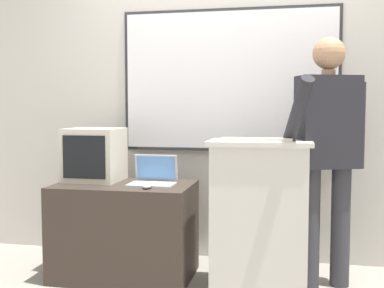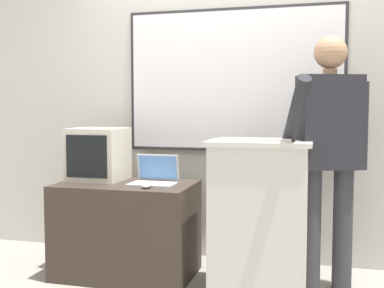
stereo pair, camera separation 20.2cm
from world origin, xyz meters
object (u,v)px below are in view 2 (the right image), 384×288
object	(u,v)px
laptop	(155,175)
crt_monitor	(98,154)
person_presenter	(329,145)
lectern_podium	(259,217)
side_desk	(127,229)
computer_mouse_by_laptop	(147,186)
wireless_keyboard	(256,140)

from	to	relation	value
laptop	crt_monitor	distance (m)	0.50
person_presenter	crt_monitor	size ratio (longest dim) A/B	4.31
lectern_podium	laptop	size ratio (longest dim) A/B	3.13
person_presenter	laptop	size ratio (longest dim) A/B	5.26
lectern_podium	person_presenter	xyz separation A→B (m)	(0.44, 0.15, 0.47)
side_desk	laptop	bearing A→B (deg)	10.73
laptop	computer_mouse_by_laptop	xyz separation A→B (m)	(0.01, -0.21, -0.04)
lectern_podium	laptop	bearing A→B (deg)	171.60
crt_monitor	lectern_podium	bearing A→B (deg)	-7.58
laptop	computer_mouse_by_laptop	bearing A→B (deg)	-86.35
side_desk	crt_monitor	distance (m)	0.61
lectern_podium	computer_mouse_by_laptop	xyz separation A→B (m)	(-0.75, -0.10, 0.19)
computer_mouse_by_laptop	side_desk	bearing A→B (deg)	142.00
laptop	wireless_keyboard	xyz separation A→B (m)	(0.74, -0.16, 0.28)
side_desk	wireless_keyboard	bearing A→B (deg)	-7.44
side_desk	person_presenter	xyz separation A→B (m)	(1.41, 0.08, 0.64)
lectern_podium	person_presenter	world-z (taller)	person_presenter
person_presenter	laptop	distance (m)	1.23
wireless_keyboard	computer_mouse_by_laptop	world-z (taller)	wireless_keyboard
wireless_keyboard	side_desk	bearing A→B (deg)	172.56
lectern_podium	laptop	xyz separation A→B (m)	(-0.76, 0.11, 0.23)
crt_monitor	laptop	bearing A→B (deg)	-6.27
side_desk	person_presenter	bearing A→B (deg)	3.26
side_desk	person_presenter	size ratio (longest dim) A/B	0.58
person_presenter	laptop	world-z (taller)	person_presenter
wireless_keyboard	computer_mouse_by_laptop	bearing A→B (deg)	-176.08
lectern_podium	side_desk	bearing A→B (deg)	175.72
lectern_podium	crt_monitor	distance (m)	1.30
lectern_podium	side_desk	xyz separation A→B (m)	(-0.97, 0.07, -0.17)
side_desk	person_presenter	distance (m)	1.55
side_desk	person_presenter	world-z (taller)	person_presenter
wireless_keyboard	laptop	bearing A→B (deg)	167.55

